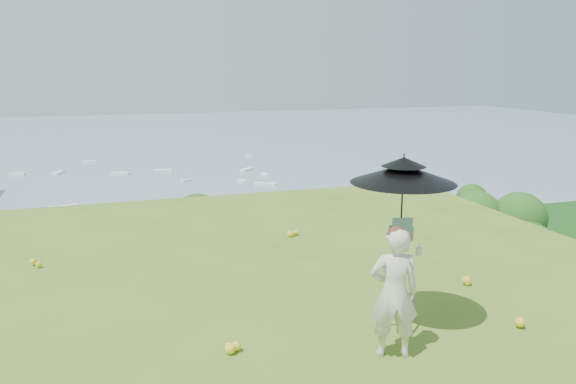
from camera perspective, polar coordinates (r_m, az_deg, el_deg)
name	(u,v)px	position (r m, az deg, el deg)	size (l,w,h in m)	color
ground	(222,316)	(7.54, -6.72, -12.43)	(14.00, 14.00, 0.00)	#4F7220
shoreline_tier	(131,332)	(90.64, -15.62, -13.49)	(170.00, 28.00, 8.00)	slate
bay_water	(114,156)	(249.51, -17.29, 3.48)	(700.00, 700.00, 0.00)	#748DA5
slope_trees	(138,309)	(45.53, -14.97, -11.37)	(110.00, 50.00, 6.00)	#184F17
harbor_town	(129,291)	(88.02, -15.87, -9.68)	(110.00, 22.00, 5.00)	silver
moored_boats	(72,198)	(172.09, -21.07, -0.60)	(140.00, 140.00, 0.70)	white
wildflowers	(218,304)	(7.74, -7.10, -11.27)	(10.00, 10.50, 0.12)	yellow
painter	(394,293)	(6.37, 10.70, -10.05)	(0.55, 0.36, 1.50)	beige
field_easel	(399,275)	(6.95, 11.20, -8.29)	(0.56, 0.56, 1.46)	#9B6641
sun_umbrella	(402,196)	(6.70, 11.53, -0.38)	(1.23, 1.23, 1.01)	black
painter_cap	(397,231)	(6.14, 10.97, -3.92)	(0.20, 0.24, 0.10)	#C76D7A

